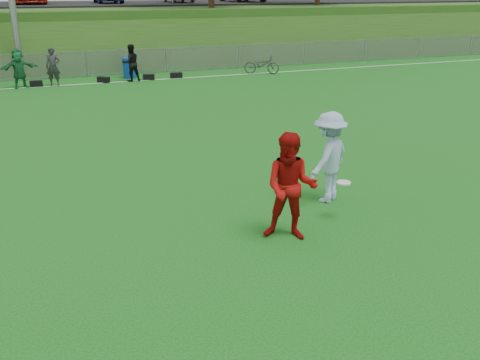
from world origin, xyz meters
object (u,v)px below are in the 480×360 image
frisbee (344,183)px  bicycle (262,65)px  recycling_bin (130,68)px  player_blue (329,157)px  player_red_center (291,187)px

frisbee → bicycle: size_ratio=0.15×
frisbee → recycling_bin: recycling_bin is taller
player_blue → bicycle: 17.08m
player_red_center → player_blue: 2.01m
bicycle → player_red_center: bearing=-173.9°
player_red_center → bicycle: 18.84m
player_blue → frisbee: size_ratio=6.88×
frisbee → recycling_bin: 18.30m
frisbee → recycling_bin: bearing=92.3°
frisbee → bicycle: (5.76, 17.09, -0.28)m
player_blue → recycling_bin: size_ratio=1.94×
recycling_bin → bicycle: 6.59m
player_red_center → bicycle: bearing=99.2°
player_red_center → bicycle: size_ratio=1.09×
player_blue → frisbee: (-0.22, -0.94, -0.20)m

